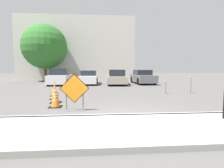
{
  "coord_description": "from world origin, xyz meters",
  "views": [
    {
      "loc": [
        -0.84,
        -5.46,
        1.6
      ],
      "look_at": [
        0.11,
        6.58,
        0.54
      ],
      "focal_mm": 28.0,
      "sensor_mm": 36.0,
      "label": 1
    }
  ],
  "objects_px": {
    "road_closed_sign": "(74,91)",
    "parked_car_nearest": "(60,77)",
    "traffic_cone_third": "(54,93)",
    "traffic_cone_fourth": "(54,91)",
    "parked_car_third": "(117,78)",
    "bollard_nearest": "(165,86)",
    "parked_car_fourth": "(142,77)",
    "bollard_second": "(190,84)",
    "traffic_cone_fifth": "(55,87)",
    "traffic_cone_nearest": "(55,100)",
    "traffic_cone_second": "(55,94)",
    "parked_car_second": "(89,78)"
  },
  "relations": [
    {
      "from": "traffic_cone_fourth",
      "to": "parked_car_fourth",
      "type": "distance_m",
      "value": 10.86
    },
    {
      "from": "parked_car_third",
      "to": "bollard_nearest",
      "type": "distance_m",
      "value": 7.23
    },
    {
      "from": "parked_car_third",
      "to": "parked_car_fourth",
      "type": "relative_size",
      "value": 1.0
    },
    {
      "from": "traffic_cone_fourth",
      "to": "parked_car_second",
      "type": "xyz_separation_m",
      "value": [
        1.63,
        7.84,
        0.35
      ]
    },
    {
      "from": "traffic_cone_second",
      "to": "traffic_cone_third",
      "type": "relative_size",
      "value": 1.31
    },
    {
      "from": "traffic_cone_third",
      "to": "parked_car_nearest",
      "type": "distance_m",
      "value": 8.72
    },
    {
      "from": "road_closed_sign",
      "to": "bollard_nearest",
      "type": "xyz_separation_m",
      "value": [
        5.19,
        4.22,
        -0.28
      ]
    },
    {
      "from": "bollard_second",
      "to": "traffic_cone_nearest",
      "type": "bearing_deg",
      "value": -155.7
    },
    {
      "from": "traffic_cone_fourth",
      "to": "parked_car_third",
      "type": "distance_m",
      "value": 8.54
    },
    {
      "from": "road_closed_sign",
      "to": "parked_car_nearest",
      "type": "bearing_deg",
      "value": 104.62
    },
    {
      "from": "traffic_cone_nearest",
      "to": "bollard_nearest",
      "type": "distance_m",
      "value": 7.03
    },
    {
      "from": "parked_car_nearest",
      "to": "parked_car_third",
      "type": "distance_m",
      "value": 5.72
    },
    {
      "from": "traffic_cone_nearest",
      "to": "traffic_cone_fourth",
      "type": "bearing_deg",
      "value": 104.68
    },
    {
      "from": "traffic_cone_fourth",
      "to": "traffic_cone_fifth",
      "type": "height_order",
      "value": "traffic_cone_fifth"
    },
    {
      "from": "road_closed_sign",
      "to": "parked_car_second",
      "type": "bearing_deg",
      "value": 90.35
    },
    {
      "from": "road_closed_sign",
      "to": "parked_car_third",
      "type": "relative_size",
      "value": 0.31
    },
    {
      "from": "road_closed_sign",
      "to": "traffic_cone_nearest",
      "type": "height_order",
      "value": "road_closed_sign"
    },
    {
      "from": "road_closed_sign",
      "to": "traffic_cone_third",
      "type": "bearing_deg",
      "value": 118.38
    },
    {
      "from": "parked_car_second",
      "to": "traffic_cone_nearest",
      "type": "bearing_deg",
      "value": 86.97
    },
    {
      "from": "traffic_cone_fifth",
      "to": "parked_car_third",
      "type": "xyz_separation_m",
      "value": [
        4.7,
        6.23,
        0.29
      ]
    },
    {
      "from": "traffic_cone_second",
      "to": "road_closed_sign",
      "type": "bearing_deg",
      "value": -56.56
    },
    {
      "from": "traffic_cone_fifth",
      "to": "bollard_nearest",
      "type": "relative_size",
      "value": 0.93
    },
    {
      "from": "parked_car_third",
      "to": "bollard_second",
      "type": "height_order",
      "value": "parked_car_third"
    },
    {
      "from": "traffic_cone_second",
      "to": "parked_car_nearest",
      "type": "height_order",
      "value": "parked_car_nearest"
    },
    {
      "from": "traffic_cone_fourth",
      "to": "parked_car_third",
      "type": "height_order",
      "value": "parked_car_third"
    },
    {
      "from": "road_closed_sign",
      "to": "traffic_cone_nearest",
      "type": "relative_size",
      "value": 2.38
    },
    {
      "from": "traffic_cone_third",
      "to": "traffic_cone_second",
      "type": "bearing_deg",
      "value": -71.73
    },
    {
      "from": "traffic_cone_second",
      "to": "traffic_cone_fourth",
      "type": "xyz_separation_m",
      "value": [
        -0.58,
        2.09,
        -0.1
      ]
    },
    {
      "from": "traffic_cone_nearest",
      "to": "traffic_cone_third",
      "type": "relative_size",
      "value": 0.95
    },
    {
      "from": "traffic_cone_nearest",
      "to": "traffic_cone_third",
      "type": "height_order",
      "value": "traffic_cone_third"
    },
    {
      "from": "parked_car_second",
      "to": "traffic_cone_third",
      "type": "bearing_deg",
      "value": 82.65
    },
    {
      "from": "traffic_cone_fifth",
      "to": "parked_car_fourth",
      "type": "bearing_deg",
      "value": 42.65
    },
    {
      "from": "traffic_cone_nearest",
      "to": "traffic_cone_second",
      "type": "height_order",
      "value": "traffic_cone_second"
    },
    {
      "from": "bollard_nearest",
      "to": "parked_car_fourth",
      "type": "bearing_deg",
      "value": 86.6
    },
    {
      "from": "traffic_cone_fifth",
      "to": "parked_car_third",
      "type": "relative_size",
      "value": 0.18
    },
    {
      "from": "parked_car_fourth",
      "to": "bollard_nearest",
      "type": "height_order",
      "value": "parked_car_fourth"
    },
    {
      "from": "traffic_cone_fourth",
      "to": "parked_car_nearest",
      "type": "bearing_deg",
      "value": 99.39
    },
    {
      "from": "traffic_cone_nearest",
      "to": "traffic_cone_fifth",
      "type": "xyz_separation_m",
      "value": [
        -1.02,
        4.1,
        0.11
      ]
    },
    {
      "from": "road_closed_sign",
      "to": "traffic_cone_fourth",
      "type": "relative_size",
      "value": 2.27
    },
    {
      "from": "traffic_cone_second",
      "to": "traffic_cone_fourth",
      "type": "height_order",
      "value": "traffic_cone_second"
    },
    {
      "from": "traffic_cone_second",
      "to": "parked_car_nearest",
      "type": "xyz_separation_m",
      "value": [
        -1.81,
        9.54,
        0.33
      ]
    },
    {
      "from": "road_closed_sign",
      "to": "parked_car_nearest",
      "type": "relative_size",
      "value": 0.35
    },
    {
      "from": "parked_car_fourth",
      "to": "bollard_nearest",
      "type": "xyz_separation_m",
      "value": [
        -0.45,
        -7.55,
        -0.23
      ]
    },
    {
      "from": "road_closed_sign",
      "to": "traffic_cone_third",
      "type": "height_order",
      "value": "road_closed_sign"
    },
    {
      "from": "traffic_cone_third",
      "to": "bollard_second",
      "type": "height_order",
      "value": "bollard_second"
    },
    {
      "from": "traffic_cone_third",
      "to": "bollard_second",
      "type": "distance_m",
      "value": 8.45
    },
    {
      "from": "parked_car_nearest",
      "to": "parked_car_second",
      "type": "distance_m",
      "value": 2.89
    },
    {
      "from": "traffic_cone_second",
      "to": "parked_car_third",
      "type": "relative_size",
      "value": 0.18
    },
    {
      "from": "traffic_cone_third",
      "to": "parked_car_fourth",
      "type": "xyz_separation_m",
      "value": [
        7.08,
        9.12,
        0.39
      ]
    },
    {
      "from": "road_closed_sign",
      "to": "traffic_cone_third",
      "type": "distance_m",
      "value": 3.05
    }
  ]
}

